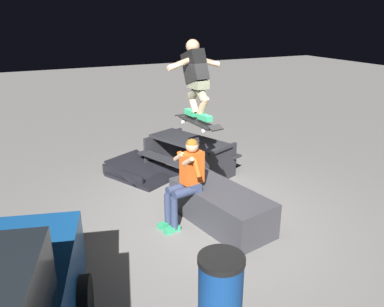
{
  "coord_description": "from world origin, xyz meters",
  "views": [
    {
      "loc": [
        -4.92,
        2.63,
        3.15
      ],
      "look_at": [
        0.01,
        0.22,
        1.16
      ],
      "focal_mm": 35.98,
      "sensor_mm": 36.0,
      "label": 1
    }
  ],
  "objects_px": {
    "person_sitting_on_ledge": "(186,177)",
    "picnic_table_back": "(189,151)",
    "kicker_ramp": "(142,173)",
    "skateboard": "(198,122)",
    "trash_bin": "(220,291)",
    "ledge_box_main": "(221,207)",
    "skater_airborne": "(196,76)"
  },
  "relations": [
    {
      "from": "kicker_ramp",
      "to": "trash_bin",
      "type": "distance_m",
      "value": 4.23
    },
    {
      "from": "skateboard",
      "to": "kicker_ramp",
      "type": "relative_size",
      "value": 0.67
    },
    {
      "from": "person_sitting_on_ledge",
      "to": "picnic_table_back",
      "type": "xyz_separation_m",
      "value": [
        1.83,
        -0.93,
        -0.29
      ]
    },
    {
      "from": "ledge_box_main",
      "to": "person_sitting_on_ledge",
      "type": "bearing_deg",
      "value": 65.99
    },
    {
      "from": "skateboard",
      "to": "trash_bin",
      "type": "relative_size",
      "value": 1.23
    },
    {
      "from": "picnic_table_back",
      "to": "trash_bin",
      "type": "xyz_separation_m",
      "value": [
        -3.92,
        1.52,
        -0.08
      ]
    },
    {
      "from": "skateboard",
      "to": "picnic_table_back",
      "type": "bearing_deg",
      "value": -21.76
    },
    {
      "from": "skateboard",
      "to": "trash_bin",
      "type": "distance_m",
      "value": 2.59
    },
    {
      "from": "ledge_box_main",
      "to": "picnic_table_back",
      "type": "height_order",
      "value": "picnic_table_back"
    },
    {
      "from": "ledge_box_main",
      "to": "skateboard",
      "type": "relative_size",
      "value": 1.72
    },
    {
      "from": "person_sitting_on_ledge",
      "to": "skater_airborne",
      "type": "distance_m",
      "value": 1.54
    },
    {
      "from": "person_sitting_on_ledge",
      "to": "trash_bin",
      "type": "xyz_separation_m",
      "value": [
        -2.09,
        0.59,
        -0.37
      ]
    },
    {
      "from": "ledge_box_main",
      "to": "skater_airborne",
      "type": "xyz_separation_m",
      "value": [
        0.34,
        0.28,
        2.04
      ]
    },
    {
      "from": "ledge_box_main",
      "to": "picnic_table_back",
      "type": "xyz_separation_m",
      "value": [
        2.06,
        -0.43,
        0.22
      ]
    },
    {
      "from": "picnic_table_back",
      "to": "skater_airborne",
      "type": "bearing_deg",
      "value": 157.41
    },
    {
      "from": "person_sitting_on_ledge",
      "to": "kicker_ramp",
      "type": "xyz_separation_m",
      "value": [
        2.09,
        0.03,
        -0.72
      ]
    },
    {
      "from": "skateboard",
      "to": "kicker_ramp",
      "type": "height_order",
      "value": "skateboard"
    },
    {
      "from": "skateboard",
      "to": "skater_airborne",
      "type": "distance_m",
      "value": 0.69
    },
    {
      "from": "ledge_box_main",
      "to": "picnic_table_back",
      "type": "distance_m",
      "value": 2.11
    },
    {
      "from": "picnic_table_back",
      "to": "ledge_box_main",
      "type": "bearing_deg",
      "value": 168.16
    },
    {
      "from": "picnic_table_back",
      "to": "trash_bin",
      "type": "height_order",
      "value": "trash_bin"
    },
    {
      "from": "person_sitting_on_ledge",
      "to": "picnic_table_back",
      "type": "height_order",
      "value": "person_sitting_on_ledge"
    },
    {
      "from": "ledge_box_main",
      "to": "skater_airborne",
      "type": "relative_size",
      "value": 1.59
    },
    {
      "from": "kicker_ramp",
      "to": "skateboard",
      "type": "bearing_deg",
      "value": -172.93
    },
    {
      "from": "skater_airborne",
      "to": "ledge_box_main",
      "type": "bearing_deg",
      "value": -139.71
    },
    {
      "from": "person_sitting_on_ledge",
      "to": "trash_bin",
      "type": "height_order",
      "value": "person_sitting_on_ledge"
    },
    {
      "from": "skater_airborne",
      "to": "skateboard",
      "type": "bearing_deg",
      "value": -173.03
    },
    {
      "from": "trash_bin",
      "to": "skater_airborne",
      "type": "bearing_deg",
      "value": -20.11
    },
    {
      "from": "ledge_box_main",
      "to": "skater_airborne",
      "type": "bearing_deg",
      "value": 40.29
    },
    {
      "from": "kicker_ramp",
      "to": "picnic_table_back",
      "type": "distance_m",
      "value": 1.08
    },
    {
      "from": "skater_airborne",
      "to": "trash_bin",
      "type": "height_order",
      "value": "skater_airborne"
    },
    {
      "from": "person_sitting_on_ledge",
      "to": "kicker_ramp",
      "type": "relative_size",
      "value": 0.9
    }
  ]
}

